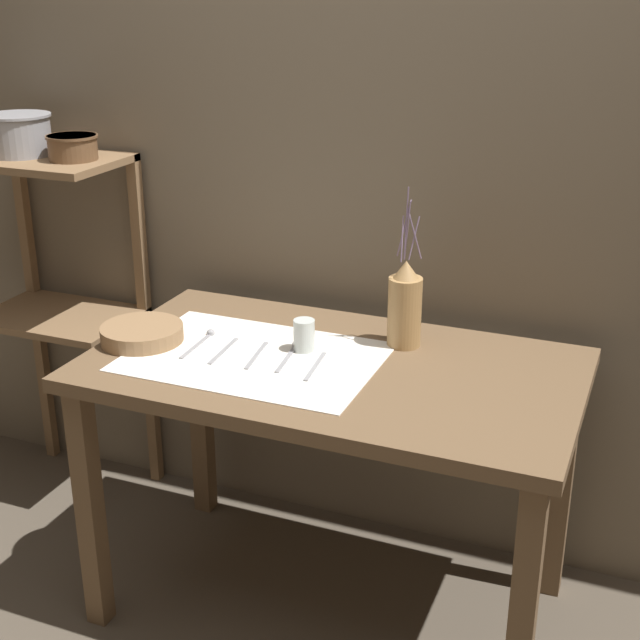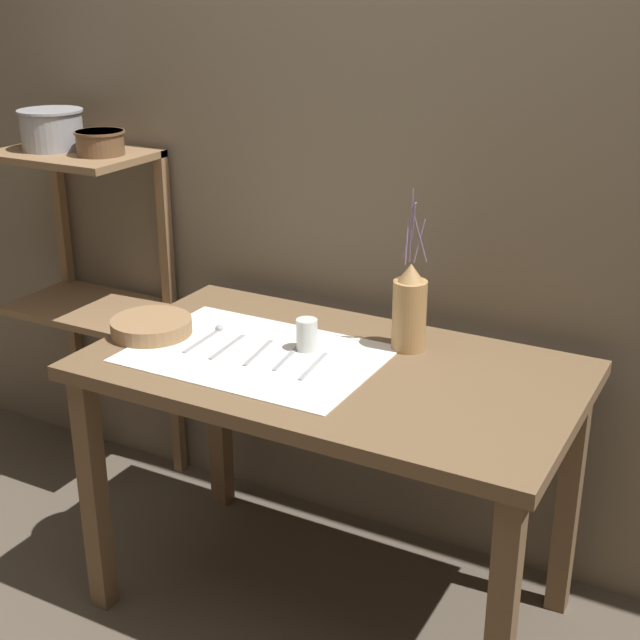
{
  "view_description": "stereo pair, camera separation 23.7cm",
  "coord_description": "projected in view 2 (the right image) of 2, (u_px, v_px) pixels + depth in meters",
  "views": [
    {
      "loc": [
        0.8,
        -2.04,
        1.79
      ],
      "look_at": [
        -0.04,
        0.0,
        0.92
      ],
      "focal_mm": 50.0,
      "sensor_mm": 36.0,
      "label": 1
    },
    {
      "loc": [
        1.01,
        -1.94,
        1.79
      ],
      "look_at": [
        -0.04,
        0.0,
        0.92
      ],
      "focal_mm": 50.0,
      "sensor_mm": 36.0,
      "label": 2
    }
  ],
  "objects": [
    {
      "name": "ground_plane",
      "position": [
        330.0,
        604.0,
        2.69
      ],
      "size": [
        12.0,
        12.0,
        0.0
      ],
      "primitive_type": "plane",
      "color": "brown"
    },
    {
      "name": "stone_wall_back",
      "position": [
        408.0,
        181.0,
        2.65
      ],
      "size": [
        7.0,
        0.06,
        2.4
      ],
      "color": "#6B5E4C",
      "rests_on": "ground_plane"
    },
    {
      "name": "wooden_table",
      "position": [
        331.0,
        399.0,
        2.44
      ],
      "size": [
        1.33,
        0.76,
        0.8
      ],
      "color": "brown",
      "rests_on": "ground_plane"
    },
    {
      "name": "wooden_shelf_unit",
      "position": [
        91.0,
        255.0,
        3.12
      ],
      "size": [
        0.51,
        0.35,
        1.23
      ],
      "color": "brown",
      "rests_on": "ground_plane"
    },
    {
      "name": "linen_cloth",
      "position": [
        256.0,
        354.0,
        2.46
      ],
      "size": [
        0.68,
        0.47,
        0.0
      ],
      "color": "white",
      "rests_on": "wooden_table"
    },
    {
      "name": "pitcher_with_flowers",
      "position": [
        409.0,
        310.0,
        2.45
      ],
      "size": [
        0.09,
        0.09,
        0.46
      ],
      "color": "#A87F4C",
      "rests_on": "wooden_table"
    },
    {
      "name": "wooden_bowl",
      "position": [
        152.0,
        327.0,
        2.59
      ],
      "size": [
        0.23,
        0.23,
        0.05
      ],
      "color": "#8E6B47",
      "rests_on": "wooden_table"
    },
    {
      "name": "glass_tumbler_near",
      "position": [
        307.0,
        335.0,
        2.47
      ],
      "size": [
        0.06,
        0.06,
        0.09
      ],
      "color": "silver",
      "rests_on": "wooden_table"
    },
    {
      "name": "spoon_outer",
      "position": [
        213.0,
        333.0,
        2.58
      ],
      "size": [
        0.03,
        0.2,
        0.02
      ],
      "color": "#939399",
      "rests_on": "wooden_table"
    },
    {
      "name": "fork_outer",
      "position": [
        227.0,
        347.0,
        2.5
      ],
      "size": [
        0.03,
        0.19,
        0.0
      ],
      "color": "#939399",
      "rests_on": "wooden_table"
    },
    {
      "name": "fork_inner",
      "position": [
        258.0,
        353.0,
        2.46
      ],
      "size": [
        0.04,
        0.19,
        0.0
      ],
      "color": "#939399",
      "rests_on": "wooden_table"
    },
    {
      "name": "spoon_inner",
      "position": [
        295.0,
        349.0,
        2.48
      ],
      "size": [
        0.04,
        0.2,
        0.02
      ],
      "color": "#939399",
      "rests_on": "wooden_table"
    },
    {
      "name": "knife_center",
      "position": [
        313.0,
        366.0,
        2.37
      ],
      "size": [
        0.03,
        0.19,
        0.0
      ],
      "color": "#939399",
      "rests_on": "wooden_table"
    },
    {
      "name": "metal_pot_large",
      "position": [
        52.0,
        128.0,
        2.96
      ],
      "size": [
        0.21,
        0.21,
        0.13
      ],
      "color": "#939399",
      "rests_on": "wooden_shelf_unit"
    },
    {
      "name": "metal_pot_small",
      "position": [
        100.0,
        142.0,
        2.87
      ],
      "size": [
        0.16,
        0.16,
        0.08
      ],
      "color": "brown",
      "rests_on": "wooden_shelf_unit"
    }
  ]
}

